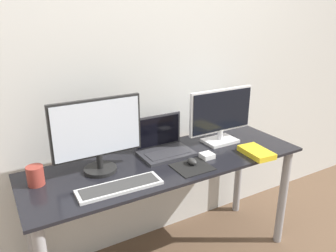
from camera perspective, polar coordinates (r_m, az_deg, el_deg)
name	(u,v)px	position (r m, az deg, el deg)	size (l,w,h in m)	color
wall_back	(141,69)	(2.14, -4.77, 9.82)	(7.00, 0.05, 2.50)	silver
desk	(168,181)	(2.06, 0.03, -9.48)	(1.72, 0.58, 0.75)	black
monitor_left	(98,134)	(1.82, -12.17, -1.34)	(0.50, 0.18, 0.42)	black
monitor_right	(221,115)	(2.22, 9.25, 1.85)	(0.49, 0.16, 0.37)	silver
laptop	(163,144)	(2.08, -0.90, -3.17)	(0.33, 0.23, 0.23)	#333338
keyboard	(120,187)	(1.71, -8.39, -10.45)	(0.44, 0.15, 0.02)	silver
mousepad	(192,167)	(1.91, 4.21, -7.14)	(0.21, 0.19, 0.00)	black
mouse	(192,161)	(1.93, 4.19, -6.16)	(0.04, 0.07, 0.04)	#333333
book	(256,152)	(2.13, 15.14, -4.44)	(0.15, 0.23, 0.04)	yellow
mug	(35,176)	(1.84, -22.09, -8.02)	(0.09, 0.09, 0.10)	#99382D
power_brick	(207,156)	(2.03, 6.82, -5.14)	(0.08, 0.07, 0.03)	white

